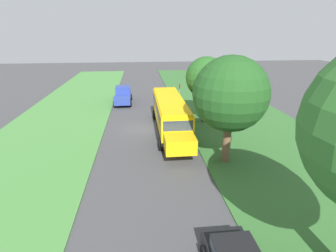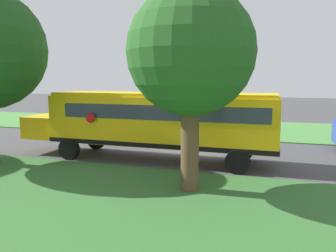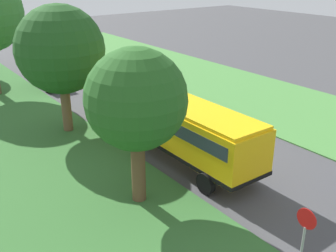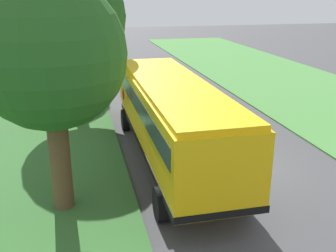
# 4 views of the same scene
# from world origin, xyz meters

# --- Properties ---
(ground_plane) EXTENTS (120.00, 120.00, 0.00)m
(ground_plane) POSITION_xyz_m (0.00, 0.00, 0.00)
(ground_plane) COLOR #424244
(school_bus) EXTENTS (2.85, 12.42, 3.16)m
(school_bus) POSITION_xyz_m (-2.24, 1.11, 1.92)
(school_bus) COLOR yellow
(school_bus) RESTS_ON ground
(car_black_nearest) EXTENTS (2.02, 4.40, 1.56)m
(car_black_nearest) POSITION_xyz_m (-2.80, 17.37, 0.88)
(car_black_nearest) COLOR black
(car_black_nearest) RESTS_ON ground
(oak_tree_beside_bus) EXTENTS (4.13, 4.13, 6.69)m
(oak_tree_beside_bus) POSITION_xyz_m (-6.03, -1.52, 4.65)
(oak_tree_beside_bus) COLOR brown
(oak_tree_beside_bus) RESTS_ON ground
(oak_tree_roadside_mid) EXTENTS (5.11, 5.11, 7.59)m
(oak_tree_roadside_mid) POSITION_xyz_m (-5.51, 7.53, 5.14)
(oak_tree_roadside_mid) COLOR brown
(oak_tree_roadside_mid) RESTS_ON ground
(oak_tree_across_road) EXTENTS (4.31, 4.31, 6.60)m
(oak_tree_across_road) POSITION_xyz_m (-7.91, 25.60, 4.37)
(oak_tree_across_road) COLOR brown
(oak_tree_across_road) RESTS_ON ground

